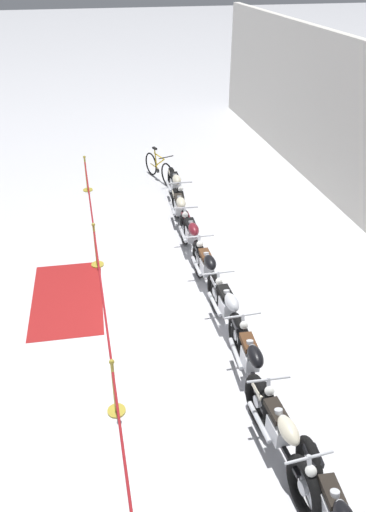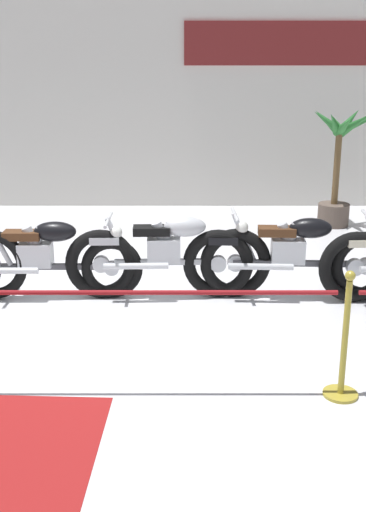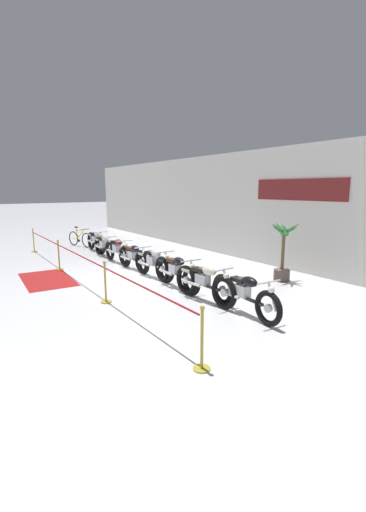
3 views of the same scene
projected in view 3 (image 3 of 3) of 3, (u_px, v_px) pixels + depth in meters
The scene contains 17 objects.
ground_plane at pixel (128, 275), 11.15m from camera, with size 120.00×120.00×0.00m, color silver.
back_wall at pixel (244, 206), 13.57m from camera, with size 28.00×0.29×4.20m.
motorcycle_cream_0 at pixel (96, 241), 15.27m from camera, with size 2.23×0.62×0.98m.
motorcycle_cream_1 at pixel (104, 246), 14.10m from camera, with size 2.23×0.62×0.95m.
motorcycle_maroon_2 at pixel (117, 250), 12.94m from camera, with size 2.32×0.62×0.98m.
motorcycle_black_3 at pixel (133, 257), 11.91m from camera, with size 2.25×0.62×0.92m.
motorcycle_silver_4 at pixel (153, 263), 10.78m from camera, with size 2.27×0.62×0.97m.
motorcycle_black_5 at pixel (176, 272), 9.66m from camera, with size 2.40×0.62×0.97m.
motorcycle_cream_6 at pixel (204, 283), 8.52m from camera, with size 2.22×0.62×0.98m.
motorcycle_black_7 at pixel (244, 294), 7.64m from camera, with size 2.32×0.62×0.96m.
bicycle at pixel (80, 239), 16.69m from camera, with size 1.64×0.68×0.95m.
potted_palm_left_of_row at pixel (283, 248), 10.33m from camera, with size 1.02×1.25×1.88m.
stanchion_far_left at pixel (63, 251), 11.39m from camera, with size 12.35×0.28×1.05m.
stanchion_mid_left at pixel (59, 260), 11.88m from camera, with size 0.28×0.28×1.05m.
stanchion_mid_right at pixel (106, 288), 8.46m from camera, with size 0.28×0.28×1.05m.
stanchion_far_right at pixel (202, 348), 5.30m from camera, with size 0.28×0.28×1.05m.
floor_banner at pixel (47, 279), 10.67m from camera, with size 2.54×1.39×0.01m, color maroon.
Camera 3 is at (9.94, -4.62, 2.79)m, focal length 24.00 mm.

